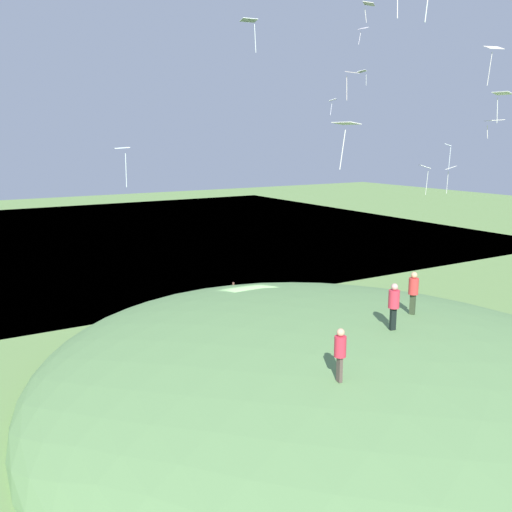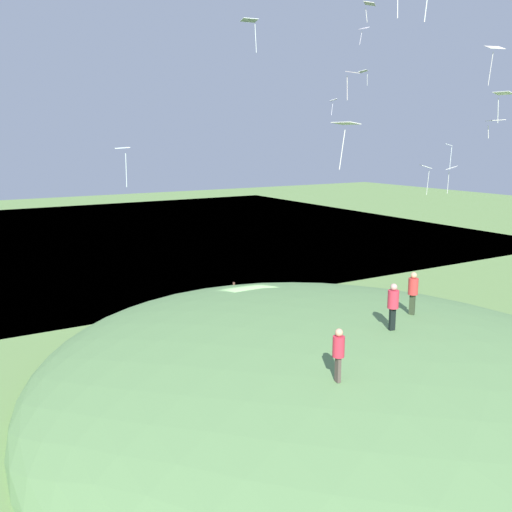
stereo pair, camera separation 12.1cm
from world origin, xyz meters
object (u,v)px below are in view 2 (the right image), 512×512
Objects in this scene: kite_0 at (369,4)px; kite_10 at (364,72)px; kite_5 at (352,75)px; kite_8 at (494,50)px; kite_12 at (346,126)px; person_near_shore at (393,301)px; mooring_post at (234,292)px; kite_1 at (250,22)px; kite_6 at (122,150)px; kite_7 at (452,169)px; kite_14 at (495,121)px; kite_4 at (364,29)px; person_walking_path at (413,288)px; kite_9 at (503,95)px; kite_13 at (333,101)px; kite_15 at (449,147)px; person_watching_kites at (339,348)px; kite_11 at (426,168)px.

kite_0 is 8.68m from kite_10.
kite_5 is 0.66× the size of kite_8.
kite_5 is 9.66m from kite_12.
person_near_shore reaches higher than mooring_post.
kite_1 is (-0.58, -8.47, -1.81)m from kite_0.
kite_1 is 16.07m from mooring_post.
person_near_shore is 15.30m from kite_6.
mooring_post is at bearing -118.77° from kite_7.
kite_7 is 4.01m from kite_14.
kite_14 reaches higher than kite_12.
kite_6 is (6.69, -21.39, -8.67)m from kite_4.
kite_4 is 0.72× the size of kite_7.
kite_14 is (-6.93, 13.83, 7.17)m from person_walking_path.
kite_6 is 20.81m from kite_9.
kite_13 is at bearing 145.79° from kite_5.
kite_0 reaches higher than person_walking_path.
kite_5 is 0.87× the size of kite_15.
kite_7 is 14.41m from kite_12.
kite_7 is 1.39× the size of mooring_post.
person_watching_kites is 7.70m from person_walking_path.
kite_13 reaches higher than kite_12.
kite_15 reaches higher than person_near_shore.
kite_1 is 1.47× the size of mooring_post.
kite_6 is at bearing -68.95° from kite_13.
person_near_shore is at bearing -33.16° from kite_13.
kite_9 is 0.88× the size of kite_12.
kite_5 reaches higher than kite_6.
person_walking_path reaches higher than mooring_post.
kite_5 is at bearing -34.21° from kite_13.
kite_1 is (-14.77, 2.55, 12.53)m from person_near_shore.
kite_12 reaches higher than kite_15.
kite_8 is at bearing 38.42° from kite_0.
kite_12 is at bearing -44.91° from kite_0.
kite_14 is 19.33m from mooring_post.
kite_11 is 1.71× the size of kite_13.
kite_13 is at bearing -179.75° from kite_9.
person_watching_kites is at bearing -57.95° from kite_7.
kite_13 is (-22.73, 17.86, 9.11)m from person_watching_kites.
kite_9 is (4.66, 6.87, -1.11)m from kite_5.
person_walking_path is 1.45× the size of kite_4.
kite_8 reaches higher than person_near_shore.
mooring_post is at bearing -11.61° from person_watching_kites.
kite_0 is at bearing 130.05° from kite_5.
kite_11 is at bearing 148.85° from kite_7.
kite_4 is 1.00× the size of mooring_post.
person_watching_kites reaches higher than mooring_post.
kite_1 is 1.10× the size of kite_9.
kite_12 is at bearing -62.57° from kite_15.
kite_5 reaches higher than person_watching_kites.
person_near_shore is at bearing -62.25° from kite_8.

